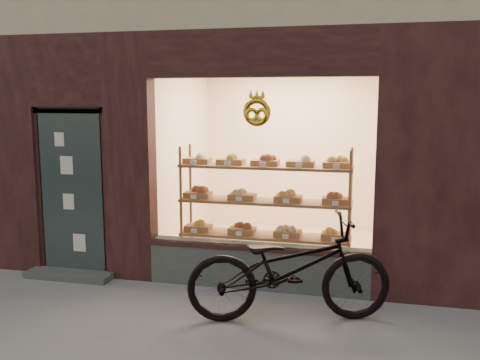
# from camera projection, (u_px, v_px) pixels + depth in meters

# --- Properties ---
(display_shelf) EXTENTS (2.20, 0.45, 1.70)m
(display_shelf) POSITION_uv_depth(u_px,v_px,m) (265.00, 211.00, 6.86)
(display_shelf) COLOR brown
(display_shelf) RESTS_ON ground
(bicycle) EXTENTS (2.24, 1.31, 1.11)m
(bicycle) POSITION_uv_depth(u_px,v_px,m) (289.00, 269.00, 5.55)
(bicycle) COLOR black
(bicycle) RESTS_ON ground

